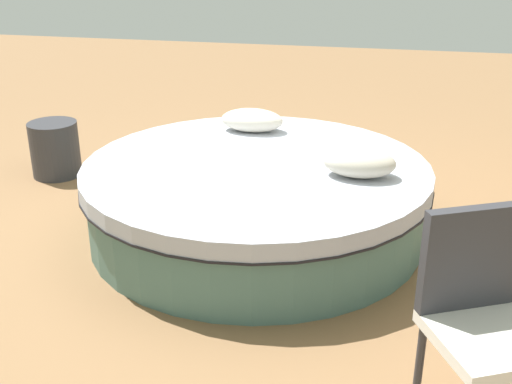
% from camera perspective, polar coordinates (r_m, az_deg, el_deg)
% --- Properties ---
extents(ground_plane, '(16.00, 16.00, 0.00)m').
position_cam_1_polar(ground_plane, '(4.73, 0.00, -3.65)').
color(ground_plane, olive).
extents(round_bed, '(2.49, 2.49, 0.54)m').
position_cam_1_polar(round_bed, '(4.61, 0.00, -0.54)').
color(round_bed, '#4C726B').
rests_on(round_bed, ground_plane).
extents(throw_pillow_0, '(0.49, 0.31, 0.19)m').
position_cam_1_polar(throw_pillow_0, '(4.31, 9.29, 2.62)').
color(throw_pillow_0, beige).
rests_on(throw_pillow_0, round_bed).
extents(throw_pillow_1, '(0.51, 0.30, 0.19)m').
position_cam_1_polar(throw_pillow_1, '(5.23, -0.36, 6.49)').
color(throw_pillow_1, silver).
rests_on(throw_pillow_1, round_bed).
extents(patio_chair, '(0.69, 0.68, 0.98)m').
position_cam_1_polar(patio_chair, '(3.02, 19.87, -9.46)').
color(patio_chair, '#333338').
rests_on(patio_chair, ground_plane).
extents(side_table, '(0.43, 0.43, 0.50)m').
position_cam_1_polar(side_table, '(6.01, -17.64, 3.71)').
color(side_table, '#333338').
rests_on(side_table, ground_plane).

